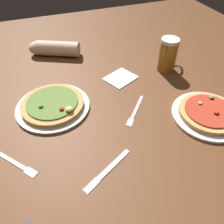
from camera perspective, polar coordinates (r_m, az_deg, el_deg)
The scene contains 9 objects.
ground_plane at distance 0.94m, azimuth -0.00°, elevation -1.54°, with size 2.40×2.40×0.03m, color brown.
pizza_plate_near at distance 1.00m, azimuth 23.29°, elevation -0.34°, with size 0.29×0.29×0.05m.
pizza_plate_far at distance 0.99m, azimuth -14.79°, elevation 1.72°, with size 0.31×0.31×0.05m.
beer_mug_dark at distance 1.20m, azimuth 14.08°, elevation 13.95°, with size 0.14×0.10×0.17m.
napkin_folded at distance 1.13m, azimuth 2.19°, elevation 8.72°, with size 0.14×0.12×0.01m, color white.
fork_left at distance 0.95m, azimuth 5.95°, elevation 0.33°, with size 0.15×0.16×0.01m.
knife_right at distance 0.76m, azimuth -1.13°, elevation -14.48°, with size 0.20×0.12×0.01m.
fork_spare at distance 0.85m, azimuth -23.39°, elevation -11.78°, with size 0.14×0.16×0.01m.
diner_arm at distance 1.36m, azimuth -14.85°, elevation 15.36°, with size 0.28×0.18×0.08m.
Camera 1 is at (-0.23, -0.62, 0.65)m, focal length 35.98 mm.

